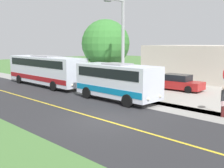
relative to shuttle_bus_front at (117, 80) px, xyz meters
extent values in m
plane|color=#477238|center=(4.49, 3.33, -1.55)|extent=(120.00, 120.00, 0.00)
cube|color=#28282B|center=(4.49, 3.33, -1.55)|extent=(8.00, 100.00, 0.01)
cube|color=gray|center=(-0.71, 3.33, -1.55)|extent=(2.40, 100.00, 0.01)
cube|color=gold|center=(4.49, 3.33, -1.54)|extent=(0.16, 100.00, 0.00)
cube|color=silver|center=(0.00, 0.00, -0.03)|extent=(2.38, 6.90, 2.35)
cube|color=#0C72A5|center=(0.00, 0.00, -0.65)|extent=(2.42, 6.76, 0.44)
cube|color=black|center=(0.00, 0.00, 0.60)|extent=(2.42, 6.21, 0.70)
cube|color=gray|center=(0.00, 0.00, 1.21)|extent=(1.43, 2.07, 0.12)
cylinder|color=black|center=(-1.19, 2.14, -1.10)|extent=(0.25, 0.90, 0.90)
cylinder|color=black|center=(1.19, 2.14, -1.10)|extent=(0.25, 0.90, 0.90)
cylinder|color=black|center=(-1.19, -2.14, -1.10)|extent=(0.25, 0.90, 0.90)
cylinder|color=black|center=(1.19, -2.14, -1.10)|extent=(0.25, 0.90, 0.90)
sphere|color=#F2EACC|center=(-0.66, 3.47, -0.85)|extent=(0.20, 0.20, 0.20)
sphere|color=#F2EACC|center=(0.66, 3.47, -0.85)|extent=(0.20, 0.20, 0.20)
cube|color=silver|center=(-0.01, -10.16, 0.09)|extent=(2.41, 10.69, 2.58)
cube|color=maroon|center=(-0.01, -10.16, -0.65)|extent=(2.45, 10.48, 0.44)
cube|color=black|center=(-0.01, -10.16, 0.83)|extent=(2.45, 9.62, 0.70)
cube|color=gray|center=(-0.01, -10.16, 1.44)|extent=(1.44, 3.21, 0.12)
cylinder|color=black|center=(-1.22, -6.85, -1.10)|extent=(0.25, 0.90, 0.90)
cylinder|color=black|center=(1.19, -6.85, -1.10)|extent=(0.25, 0.90, 0.90)
cylinder|color=black|center=(-1.22, -13.48, -1.10)|extent=(0.25, 0.90, 0.90)
cylinder|color=black|center=(1.19, -13.48, -1.10)|extent=(0.25, 0.90, 0.90)
sphere|color=#F2EACC|center=(-0.67, -4.79, -0.85)|extent=(0.20, 0.20, 0.20)
sphere|color=#F2EACC|center=(0.65, -4.79, -0.85)|extent=(0.20, 0.20, 0.20)
cylinder|color=#4C1919|center=(-1.16, 7.72, -1.11)|extent=(0.18, 0.18, 0.88)
cylinder|color=#4C1919|center=(-0.96, 7.72, -1.11)|extent=(0.18, 0.18, 0.88)
cylinder|color=#262628|center=(-1.06, 7.72, -0.32)|extent=(0.34, 0.34, 0.70)
cylinder|color=#262628|center=(-0.88, 7.72, -0.29)|extent=(0.29, 0.10, 0.63)
cube|color=beige|center=(-0.80, 7.77, -0.72)|extent=(0.20, 0.12, 0.28)
cylinder|color=slate|center=(-1.61, 7.49, -0.45)|extent=(0.07, 0.07, 2.20)
cylinder|color=#9E9EA3|center=(-0.51, 0.11, 2.21)|extent=(0.24, 0.24, 7.52)
cylinder|color=#9E9EA3|center=(0.29, 0.11, 5.81)|extent=(1.60, 0.14, 0.14)
cube|color=#59595B|center=(1.09, 0.11, 5.71)|extent=(0.50, 0.24, 0.20)
cube|color=#A51E1E|center=(-7.26, 0.88, -1.02)|extent=(2.15, 4.53, 0.70)
cube|color=black|center=(-7.25, 0.68, -0.39)|extent=(1.72, 2.54, 0.57)
cylinder|color=black|center=(-8.27, 2.17, -1.23)|extent=(0.27, 0.66, 0.64)
cylinder|color=black|center=(-6.48, 2.32, -1.23)|extent=(0.27, 0.66, 0.64)
cylinder|color=black|center=(-8.05, -0.55, -1.23)|extent=(0.27, 0.66, 0.64)
cylinder|color=black|center=(-6.25, -0.40, -1.23)|extent=(0.27, 0.66, 0.64)
cylinder|color=#4C3826|center=(-2.91, -4.32, -0.26)|extent=(0.36, 0.36, 2.59)
sphere|color=#387A33|center=(-2.91, -4.32, 2.70)|extent=(4.44, 4.44, 4.44)
camera|label=1|loc=(14.79, 14.33, 2.79)|focal=44.19mm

